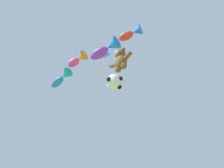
% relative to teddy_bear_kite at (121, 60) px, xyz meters
% --- Properties ---
extents(teddy_bear_kite, '(1.88, 0.83, 1.91)m').
position_rel_teddy_bear_kite_xyz_m(teddy_bear_kite, '(0.00, 0.00, 0.00)').
color(teddy_bear_kite, brown).
extents(soccer_ball_kite, '(1.19, 1.18, 1.09)m').
position_rel_teddy_bear_kite_xyz_m(soccer_ball_kite, '(-0.80, 0.29, -1.29)').
color(soccer_ball_kite, white).
extents(fish_kite_crimson, '(1.53, 0.91, 0.67)m').
position_rel_teddy_bear_kite_xyz_m(fish_kite_crimson, '(1.65, -0.90, 0.32)').
color(fish_kite_crimson, red).
extents(fish_kite_violet, '(2.03, 0.89, 0.79)m').
position_rel_teddy_bear_kite_xyz_m(fish_kite_violet, '(0.14, -1.53, -0.45)').
color(fish_kite_violet, purple).
extents(fish_kite_magenta, '(1.53, 0.73, 0.70)m').
position_rel_teddy_bear_kite_xyz_m(fish_kite_magenta, '(-2.26, -1.75, 0.28)').
color(fish_kite_magenta, '#E53F9E').
extents(fish_kite_cobalt, '(2.03, 0.76, 0.67)m').
position_rel_teddy_bear_kite_xyz_m(fish_kite_cobalt, '(-3.82, -1.74, -0.41)').
color(fish_kite_cobalt, blue).
extents(diamond_kite, '(0.89, 1.09, 2.88)m').
position_rel_teddy_bear_kite_xyz_m(diamond_kite, '(-2.05, 0.24, 2.38)').
color(diamond_kite, blue).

